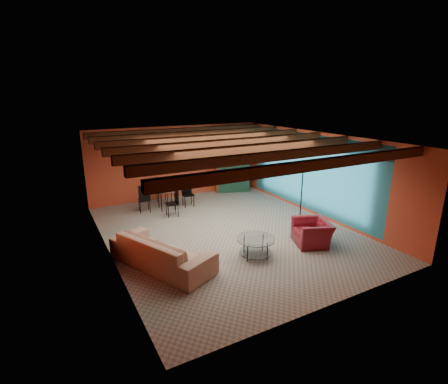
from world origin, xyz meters
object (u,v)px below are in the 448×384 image
dining_table (166,195)px  vase (166,179)px  armchair (312,232)px  armoire (230,165)px  coffee_table (255,247)px  sofa (162,251)px  potted_plant (230,131)px  floor_lamp (302,191)px

dining_table → vase: 0.57m
armchair → armoire: armoire is taller
armchair → coffee_table: bearing=-71.9°
sofa → potted_plant: bearing=-68.3°
sofa → dining_table: bearing=-45.6°
armchair → floor_lamp: 2.04m
sofa → dining_table: (1.44, 3.78, 0.11)m
vase → dining_table: bearing=0.0°
coffee_table → dining_table: bearing=99.3°
potted_plant → armchair: bearing=-96.5°
armoire → vase: bearing=-141.9°
armchair → potted_plant: bearing=-164.7°
armoire → potted_plant: size_ratio=4.30×
floor_lamp → dining_table: bearing=140.5°
armoire → sofa: bearing=-112.7°
coffee_table → vase: bearing=99.3°
sofa → armoire: (4.50, 4.72, 0.71)m
dining_table → potted_plant: 3.73m
coffee_table → potted_plant: potted_plant is taller
armchair → armoire: 5.55m
potted_plant → coffee_table: bearing=-113.6°
coffee_table → armoire: size_ratio=0.44×
dining_table → coffee_table: bearing=-80.7°
floor_lamp → vase: size_ratio=9.89×
dining_table → armoire: bearing=17.1°
armoire → floor_lamp: (0.42, -3.81, -0.19)m
armchair → dining_table: size_ratio=0.53×
sofa → coffee_table: (2.16, -0.63, -0.13)m
coffee_table → potted_plant: size_ratio=1.89×
armchair → potted_plant: potted_plant is taller
sofa → dining_table: 4.05m
armchair → coffee_table: (-1.72, 0.11, -0.08)m
potted_plant → vase: (-3.05, -0.94, -1.36)m
armchair → vase: bearing=-130.0°
armchair → vase: size_ratio=5.46×
armchair → coffee_table: size_ratio=1.04×
floor_lamp → vase: floor_lamp is taller
sofa → armoire: 6.56m
dining_table → armchair: bearing=-61.7°
sofa → armoire: bearing=-68.3°
armoire → vase: size_ratio=11.96×
coffee_table → vase: 4.55m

